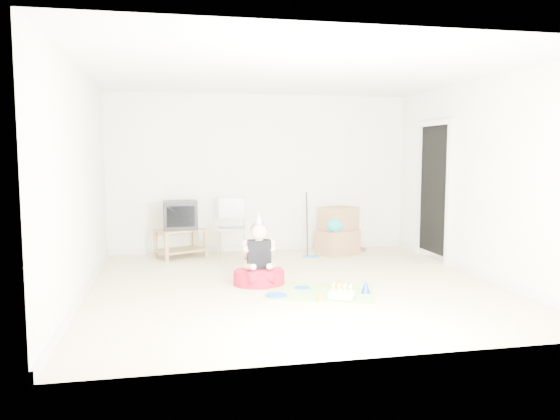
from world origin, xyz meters
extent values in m
plane|color=beige|center=(0.00, 0.00, 0.00)|extent=(5.00, 5.00, 0.00)
cube|color=black|center=(2.48, 1.20, 1.02)|extent=(0.02, 0.90, 2.05)
cube|color=olive|center=(-1.35, 2.08, 0.44)|extent=(0.85, 0.72, 0.03)
cube|color=olive|center=(-1.35, 2.08, 0.12)|extent=(0.85, 0.72, 0.03)
cube|color=olive|center=(-1.57, 1.77, 0.23)|extent=(0.07, 0.07, 0.45)
cube|color=olive|center=(-0.96, 2.05, 0.23)|extent=(0.07, 0.07, 0.45)
cube|color=olive|center=(-1.73, 2.12, 0.23)|extent=(0.07, 0.07, 0.45)
cube|color=olive|center=(-1.13, 2.40, 0.23)|extent=(0.07, 0.07, 0.45)
cube|color=black|center=(-1.35, 2.08, 0.68)|extent=(0.53, 0.44, 0.45)
cube|color=#97969C|center=(-0.57, 1.89, 0.46)|extent=(0.49, 0.47, 0.03)
cylinder|color=#97969C|center=(-0.76, 1.92, 0.48)|extent=(0.02, 0.02, 0.96)
cylinder|color=#97969C|center=(-0.37, 1.87, 0.48)|extent=(0.02, 0.02, 0.96)
cube|color=#996E4A|center=(1.15, 1.88, 0.20)|extent=(0.73, 0.66, 0.39)
cube|color=#996E4A|center=(1.18, 1.92, 0.58)|extent=(0.65, 0.60, 0.37)
ellipsoid|color=#0E8A9B|center=(1.05, 1.68, 0.50)|extent=(0.26, 0.18, 0.21)
cube|color=#2457B5|center=(0.66, 1.70, 0.01)|extent=(0.26, 0.13, 0.03)
cylinder|color=black|center=(0.66, 1.70, 0.52)|extent=(0.08, 0.34, 0.98)
cube|color=#277635|center=(1.60, 2.13, 0.01)|extent=(0.19, 0.24, 0.03)
cube|color=#B1262F|center=(1.60, 2.13, 0.04)|extent=(0.20, 0.25, 0.02)
cylinder|color=#A80F26|center=(-0.43, 0.11, 0.09)|extent=(0.67, 0.67, 0.17)
cube|color=black|center=(-0.43, 0.11, 0.37)|extent=(0.30, 0.18, 0.39)
sphere|color=#D0A18B|center=(-0.43, 0.11, 0.66)|extent=(0.21, 0.21, 0.20)
cone|color=silver|center=(-0.43, 0.11, 0.84)|extent=(0.11, 0.11, 0.15)
cube|color=#FF35A6|center=(0.22, -0.41, 0.00)|extent=(1.48, 1.27, 0.01)
cube|color=white|center=(0.38, -0.75, 0.04)|extent=(0.35, 0.33, 0.07)
cube|color=green|center=(0.38, -0.75, 0.01)|extent=(0.35, 0.33, 0.01)
cylinder|color=beige|center=(0.27, -0.74, 0.11)|extent=(0.01, 0.01, 0.06)
cylinder|color=beige|center=(0.33, -0.77, 0.11)|extent=(0.01, 0.01, 0.06)
cylinder|color=beige|center=(0.39, -0.80, 0.11)|extent=(0.01, 0.01, 0.06)
cylinder|color=beige|center=(0.44, -0.83, 0.11)|extent=(0.01, 0.01, 0.06)
cylinder|color=beige|center=(0.31, -0.66, 0.11)|extent=(0.01, 0.01, 0.06)
cylinder|color=beige|center=(0.37, -0.69, 0.11)|extent=(0.01, 0.01, 0.06)
cylinder|color=beige|center=(0.43, -0.73, 0.11)|extent=(0.01, 0.01, 0.06)
cylinder|color=beige|center=(0.48, -0.76, 0.11)|extent=(0.01, 0.01, 0.06)
cylinder|color=blue|center=(0.06, -0.20, 0.01)|extent=(0.25, 0.25, 0.01)
cylinder|color=blue|center=(-0.32, -0.49, 0.01)|extent=(0.28, 0.28, 0.01)
cylinder|color=orange|center=(0.50, -0.25, 0.05)|extent=(0.08, 0.08, 0.08)
cylinder|color=orange|center=(0.11, -0.80, 0.04)|extent=(0.09, 0.09, 0.08)
cone|color=#1C30C6|center=(0.73, -0.58, 0.09)|extent=(0.12, 0.12, 0.16)
camera|label=1|loc=(-1.50, -6.49, 1.64)|focal=35.00mm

